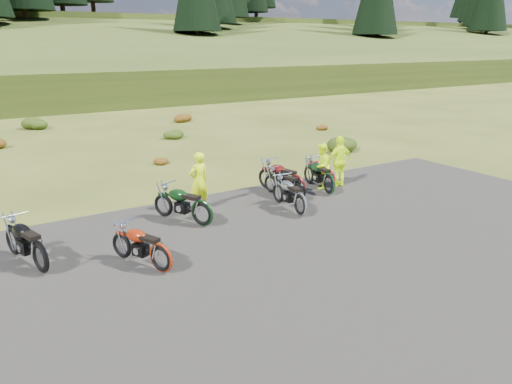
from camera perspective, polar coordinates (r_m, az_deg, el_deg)
ground at (r=14.63m, az=4.14°, el=-3.86°), size 300.00×300.00×0.00m
gravel_pad at (r=13.20m, az=9.31°, el=-6.41°), size 20.00×12.00×0.04m
hill_slope at (r=61.74m, az=-25.03°, el=10.50°), size 300.00×45.97×9.37m
shrub_3 at (r=33.57m, az=-23.83°, el=7.37°), size 1.56×1.56×0.92m
shrub_4 at (r=22.18m, az=-10.95°, el=3.68°), size 0.77×0.77×0.45m
shrub_5 at (r=28.05m, az=-9.48°, el=6.64°), size 1.03×1.03×0.61m
shrub_6 at (r=33.98m, az=-8.51°, el=8.57°), size 1.30×1.30×0.77m
shrub_7 at (r=24.91m, az=9.92°, el=5.72°), size 1.56×1.56×0.92m
shrub_8 at (r=30.77m, az=7.32°, el=7.48°), size 0.77×0.77×0.45m
motorcycle_0 at (r=12.71m, az=-23.20°, el=-8.57°), size 1.29×2.33×1.16m
motorcycle_1 at (r=11.94m, az=-10.70°, el=-9.09°), size 1.40×2.12×1.05m
motorcycle_2 at (r=14.59m, az=-6.13°, el=-3.97°), size 1.62×2.30×1.15m
motorcycle_3 at (r=15.41m, az=5.05°, el=-2.79°), size 0.89×2.12×1.08m
motorcycle_4 at (r=17.12m, az=4.63°, el=-0.76°), size 1.14×2.38×1.19m
motorcycle_5 at (r=16.79m, az=4.77°, el=-1.12°), size 0.97×2.02×1.02m
motorcycle_6 at (r=18.35m, az=8.32°, el=0.32°), size 0.82×1.99×1.02m
motorcycle_7 at (r=17.69m, az=8.27°, el=-0.30°), size 1.03×2.21×1.11m
person_middle at (r=15.79m, az=-6.54°, el=1.16°), size 0.73×0.54×1.85m
person_right_a at (r=18.13m, az=7.48°, el=2.87°), size 1.02×0.98×1.66m
person_right_b at (r=18.54m, az=9.54°, el=3.41°), size 1.11×0.51×1.86m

